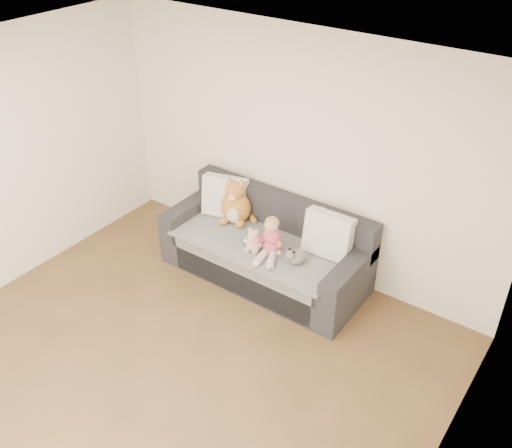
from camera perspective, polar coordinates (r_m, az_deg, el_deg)
The scene contains 10 objects.
room_shell at distance 4.47m, azimuth -9.96°, elevation -2.65°, with size 5.00×5.00×5.00m.
sofa at distance 6.10m, azimuth 1.04°, elevation -2.68°, with size 2.20×0.94×0.85m.
cushion_left at distance 6.31m, azimuth -3.12°, elevation 2.78°, with size 0.54×0.35×0.47m.
cushion_right_back at distance 5.81m, azimuth 7.65°, elevation -0.80°, with size 0.45×0.26×0.40m.
cushion_right_front at distance 5.70m, azimuth 7.24°, elevation -1.06°, with size 0.50×0.23×0.47m.
toddler at distance 5.69m, azimuth 1.46°, elevation -1.54°, with size 0.29×0.42×0.41m.
plush_cat at distance 6.21m, azimuth -2.05°, elevation 1.95°, with size 0.43×0.42×0.54m.
teddy_bear at distance 5.76m, azimuth -0.29°, elevation -1.82°, with size 0.21×0.16×0.26m.
plush_cow at distance 5.62m, azimuth 4.06°, elevation -3.24°, with size 0.16×0.24×0.19m.
sippy_cup at distance 5.89m, azimuth -1.01°, elevation -1.53°, with size 0.09×0.08×0.11m.
Camera 1 is at (2.71, -2.04, 3.86)m, focal length 40.00 mm.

